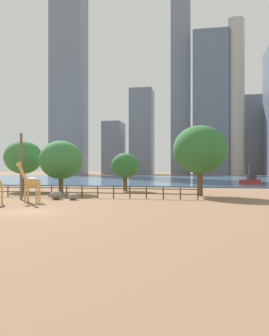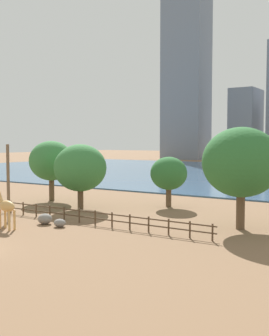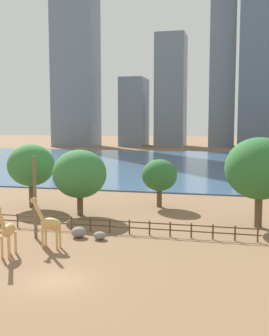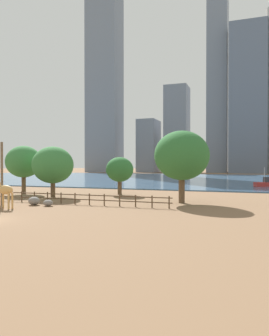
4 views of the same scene
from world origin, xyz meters
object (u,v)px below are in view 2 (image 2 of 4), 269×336
(giraffe_tall, at_px, (6,206))
(boulder_small, at_px, (45,219))
(tree_center_broad, at_px, (51,161))
(utility_pole, at_px, (8,183))
(tree_right_tall, at_px, (241,162))
(boulder_near_fence, at_px, (60,223))
(tree_left_small, at_px, (80,168))
(tree_left_large, at_px, (169,174))

(giraffe_tall, height_order, boulder_small, giraffe_tall)
(giraffe_tall, relative_size, tree_center_broad, 0.55)
(utility_pole, height_order, tree_right_tall, tree_right_tall)
(utility_pole, xyz_separation_m, boulder_near_fence, (5.47, 0.87, -3.20))
(boulder_small, xyz_separation_m, tree_left_small, (-3.05, 8.40, 3.99))
(boulder_near_fence, distance_m, tree_left_large, 15.56)
(tree_right_tall, bearing_deg, giraffe_tall, -146.94)
(boulder_near_fence, bearing_deg, tree_right_tall, 29.81)
(utility_pole, bearing_deg, tree_left_large, 63.49)
(giraffe_tall, distance_m, tree_left_large, 19.02)
(tree_left_large, bearing_deg, tree_right_tall, -34.19)
(giraffe_tall, height_order, tree_left_large, tree_left_large)
(tree_center_broad, bearing_deg, boulder_small, -47.84)
(tree_left_large, bearing_deg, tree_center_broad, -166.46)
(giraffe_tall, height_order, boulder_near_fence, giraffe_tall)
(utility_pole, height_order, tree_left_large, utility_pole)
(tree_left_small, bearing_deg, tree_right_tall, -3.11)
(giraffe_tall, relative_size, boulder_small, 3.19)
(giraffe_tall, relative_size, boulder_near_fence, 3.76)
(tree_left_large, distance_m, tree_right_tall, 13.25)
(giraffe_tall, relative_size, tree_left_small, 0.58)
(tree_left_small, bearing_deg, giraffe_tall, -80.91)
(boulder_near_fence, bearing_deg, boulder_small, 173.84)
(utility_pole, relative_size, tree_center_broad, 0.96)
(tree_left_large, bearing_deg, boulder_small, -106.69)
(giraffe_tall, xyz_separation_m, boulder_small, (1.18, 3.31, -1.49))
(giraffe_tall, relative_size, tree_left_large, 0.73)
(giraffe_tall, xyz_separation_m, tree_left_large, (5.61, 18.09, 1.79))
(boulder_near_fence, height_order, tree_center_broad, tree_center_broad)
(utility_pole, bearing_deg, boulder_near_fence, 9.06)
(giraffe_tall, distance_m, tree_right_tall, 19.97)
(boulder_near_fence, bearing_deg, tree_left_small, 120.36)
(tree_center_broad, bearing_deg, tree_left_large, 13.54)
(utility_pole, xyz_separation_m, tree_left_small, (0.43, 9.48, 0.91))
(tree_left_large, height_order, tree_center_broad, tree_center_broad)
(boulder_small, distance_m, tree_center_broad, 15.82)
(tree_center_broad, bearing_deg, boulder_near_fence, -43.27)
(tree_right_tall, bearing_deg, tree_left_small, 176.89)
(utility_pole, bearing_deg, tree_center_broad, 118.53)
(giraffe_tall, distance_m, utility_pole, 3.58)
(utility_pole, relative_size, tree_right_tall, 0.83)
(tree_right_tall, xyz_separation_m, tree_left_small, (-18.33, 1.00, -1.14))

